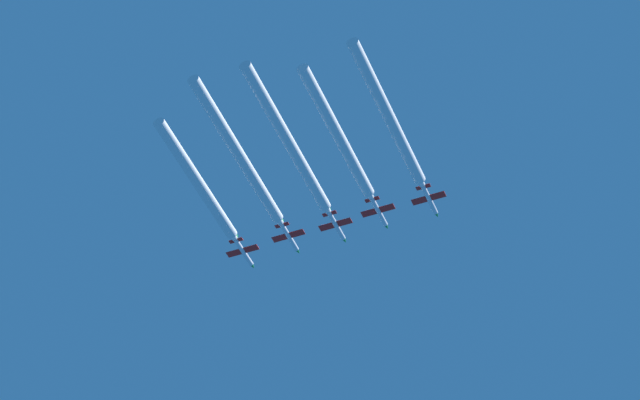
{
  "coord_description": "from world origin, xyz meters",
  "views": [
    {
      "loc": [
        88.24,
        -230.3,
        2.88
      ],
      "look_at": [
        0.07,
        -9.91,
        236.53
      ],
      "focal_mm": 76.89,
      "sensor_mm": 36.0,
      "label": 1
    }
  ],
  "objects_px": {
    "jet_inner_right": "(379,212)",
    "jet_far_right": "(430,200)",
    "jet_center": "(337,226)",
    "jet_far_left": "(244,253)",
    "jet_inner_left": "(290,238)"
  },
  "relations": [
    {
      "from": "jet_far_left",
      "to": "jet_far_right",
      "type": "bearing_deg",
      "value": -0.67
    },
    {
      "from": "jet_far_right",
      "to": "jet_far_left",
      "type": "bearing_deg",
      "value": 179.33
    },
    {
      "from": "jet_far_right",
      "to": "jet_center",
      "type": "bearing_deg",
      "value": 178.72
    },
    {
      "from": "jet_far_left",
      "to": "jet_far_right",
      "type": "height_order",
      "value": "jet_far_left"
    },
    {
      "from": "jet_center",
      "to": "jet_far_right",
      "type": "bearing_deg",
      "value": -1.28
    },
    {
      "from": "jet_inner_left",
      "to": "jet_far_right",
      "type": "height_order",
      "value": "jet_inner_left"
    },
    {
      "from": "jet_inner_right",
      "to": "jet_far_right",
      "type": "distance_m",
      "value": 13.08
    },
    {
      "from": "jet_inner_right",
      "to": "jet_far_left",
      "type": "bearing_deg",
      "value": 178.99
    },
    {
      "from": "jet_center",
      "to": "jet_inner_left",
      "type": "bearing_deg",
      "value": -177.43
    },
    {
      "from": "jet_far_left",
      "to": "jet_far_right",
      "type": "xyz_separation_m",
      "value": [
        49.76,
        -0.58,
        -0.06
      ]
    },
    {
      "from": "jet_center",
      "to": "jet_inner_right",
      "type": "height_order",
      "value": "jet_inner_right"
    },
    {
      "from": "jet_center",
      "to": "jet_inner_right",
      "type": "bearing_deg",
      "value": -3.07
    },
    {
      "from": "jet_inner_left",
      "to": "jet_center",
      "type": "distance_m",
      "value": 12.46
    },
    {
      "from": "jet_inner_left",
      "to": "jet_inner_right",
      "type": "height_order",
      "value": "jet_inner_right"
    },
    {
      "from": "jet_far_left",
      "to": "jet_inner_left",
      "type": "xyz_separation_m",
      "value": [
        12.8,
        -0.59,
        0.27
      ]
    }
  ]
}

